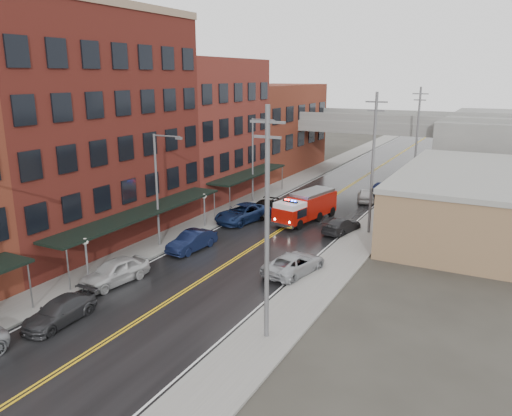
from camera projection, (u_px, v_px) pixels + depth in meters
The scene contains 29 objects.
road at pixel (269, 238), 42.12m from camera, with size 11.00×160.00×0.02m, color black.
sidewalk_left at pixel (197, 225), 45.35m from camera, with size 3.00×160.00×0.15m, color slate.
sidewalk_right at pixel (353, 250), 38.85m from camera, with size 3.00×160.00×0.15m, color slate.
curb_left at pixel (212, 228), 44.62m from camera, with size 0.30×160.00×0.15m, color gray.
curb_right at pixel (332, 247), 39.59m from camera, with size 0.30×160.00×0.15m, color gray.
brick_building_b at pixel (81, 131), 39.72m from camera, with size 9.00×20.00×18.00m, color #511615.
brick_building_c at pixel (203, 129), 55.11m from camera, with size 9.00×15.00×15.00m, color maroon.
brick_building_far at pixel (271, 128), 70.50m from camera, with size 9.00×20.00×12.00m, color brown.
tan_building at pixel (487, 205), 42.92m from camera, with size 14.00×22.00×5.00m, color #926E4F.
awning_1 at pixel (143, 212), 38.69m from camera, with size 2.60×18.00×3.09m.
awning_2 at pixel (249, 174), 53.69m from camera, with size 2.60×13.00×3.09m.
globe_lamp_1 at pixel (86, 250), 32.37m from camera, with size 0.44×0.44×3.12m.
globe_lamp_2 at pixel (204, 203), 44.37m from camera, with size 0.44×0.44×3.12m.
street_lamp_1 at pixel (159, 184), 38.55m from camera, with size 2.64×0.22×9.00m.
street_lamp_2 at pixel (255, 155), 52.27m from camera, with size 2.64×0.22×9.00m.
utility_pole_0 at pixel (267, 223), 24.43m from camera, with size 1.80×0.24×12.00m.
utility_pole_1 at pixel (373, 162), 41.57m from camera, with size 1.80×0.24×12.00m.
utility_pole_2 at pixel (417, 136), 58.72m from camera, with size 1.80×0.24×12.00m.
overpass at pixel (372, 130), 68.01m from camera, with size 40.00×10.00×7.50m.
fire_truck at pixel (305, 206), 46.51m from camera, with size 4.12×7.74×2.71m.
parked_car_left_3 at pixel (60, 311), 27.59m from camera, with size 1.85×4.56×1.32m, color #2B2C2E.
parked_car_left_4 at pixel (115, 271), 32.74m from camera, with size 1.96×4.87×1.66m, color #B2B2B2.
parked_car_left_5 at pixel (192, 241), 38.93m from camera, with size 1.61×4.61×1.52m, color black.
parked_car_left_6 at pixel (243, 213), 46.55m from camera, with size 2.74×5.93×1.65m, color #122146.
parked_car_left_7 at pixel (263, 208), 48.69m from camera, with size 1.93×4.74×1.38m, color black.
parked_car_right_0 at pixel (294, 263), 34.39m from camera, with size 2.41×5.22×1.45m, color #9A9DA2.
parked_car_right_1 at pixel (341, 225), 43.32m from camera, with size 1.86×4.57×1.33m, color #27272A.
parked_car_right_2 at pixel (366, 195), 53.89m from camera, with size 1.74×4.32×1.47m, color silver.
parked_car_right_3 at pixel (386, 188), 57.22m from camera, with size 1.49×4.27×1.41m, color black.
Camera 1 is at (17.51, -6.02, 13.32)m, focal length 35.00 mm.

